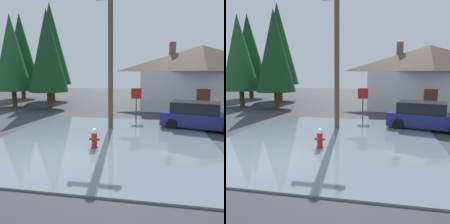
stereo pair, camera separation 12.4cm
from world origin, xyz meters
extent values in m
cube|color=#38383A|center=(0.00, 0.00, -0.05)|extent=(80.00, 80.00, 0.10)
cube|color=slate|center=(1.54, 2.81, 0.03)|extent=(10.21, 10.48, 0.07)
cube|color=silver|center=(-0.67, -1.90, 0.00)|extent=(4.16, 0.68, 0.01)
cylinder|color=#AD231E|center=(1.39, 1.49, 0.05)|extent=(0.33, 0.33, 0.11)
cylinder|color=#AD231E|center=(1.39, 1.49, 0.41)|extent=(0.24, 0.24, 0.60)
sphere|color=white|center=(1.39, 1.49, 0.78)|extent=(0.26, 0.26, 0.26)
cylinder|color=#AD231E|center=(1.21, 1.49, 0.44)|extent=(0.11, 0.10, 0.10)
cylinder|color=#AD231E|center=(1.56, 1.49, 0.44)|extent=(0.11, 0.10, 0.10)
cylinder|color=#AD231E|center=(1.39, 1.31, 0.44)|extent=(0.12, 0.11, 0.12)
cylinder|color=brown|center=(1.42, 5.18, 3.90)|extent=(0.28, 0.28, 7.80)
cylinder|color=#1E4C28|center=(2.69, 7.73, 1.11)|extent=(0.08, 0.08, 2.23)
cube|color=white|center=(2.69, 7.73, 1.88)|extent=(0.73, 0.13, 0.74)
cube|color=red|center=(2.69, 7.73, 1.88)|extent=(0.69, 0.13, 0.69)
cube|color=beige|center=(7.85, 13.88, 1.69)|extent=(10.27, 5.77, 3.39)
pyramid|color=brown|center=(7.85, 13.88, 4.49)|extent=(11.09, 6.23, 2.20)
cube|color=brown|center=(5.43, 14.97, 5.04)|extent=(0.64, 0.64, 1.98)
cube|color=#592D1E|center=(7.68, 11.31, 1.00)|extent=(1.00, 0.13, 2.00)
cube|color=navy|center=(6.61, 6.16, 0.56)|extent=(4.77, 2.95, 0.77)
cube|color=black|center=(6.27, 6.25, 1.27)|extent=(3.00, 2.28, 0.63)
cylinder|color=black|center=(5.39, 7.45, 0.32)|extent=(0.68, 0.38, 0.64)
cylinder|color=black|center=(4.91, 5.64, 0.32)|extent=(0.68, 0.38, 0.64)
cylinder|color=#4C3823|center=(-5.47, 11.82, 0.78)|extent=(0.43, 0.43, 1.57)
cone|color=#143D1E|center=(-5.47, 11.82, 5.13)|extent=(3.48, 3.48, 7.13)
cylinder|color=#4C3823|center=(-12.45, 19.21, 0.93)|extent=(0.52, 0.52, 1.86)
cone|color=#143D1E|center=(-12.45, 19.21, 6.10)|extent=(4.13, 4.13, 8.48)
cylinder|color=#4C3823|center=(-7.69, 17.42, 0.98)|extent=(0.54, 0.54, 1.95)
cone|color=#143D1E|center=(-7.69, 17.42, 6.40)|extent=(4.34, 4.34, 8.90)
cylinder|color=#4C3823|center=(-9.43, 12.55, 0.78)|extent=(0.43, 0.43, 1.56)
cone|color=#1E5128|center=(-9.43, 12.55, 5.10)|extent=(3.46, 3.46, 7.09)
camera|label=1|loc=(3.86, -7.91, 3.27)|focal=37.48mm
camera|label=2|loc=(3.98, -7.89, 3.27)|focal=37.48mm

